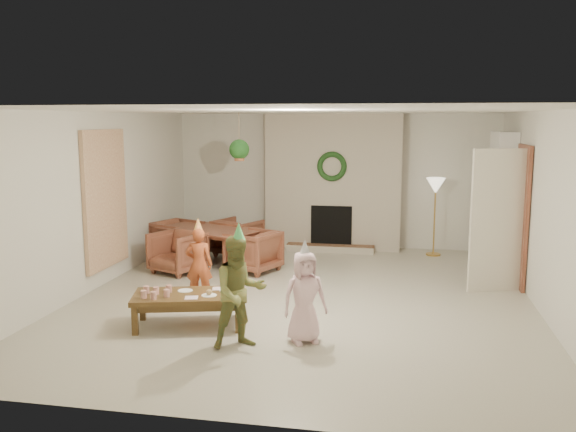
% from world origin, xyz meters
% --- Properties ---
extents(floor, '(7.00, 7.00, 0.00)m').
position_xyz_m(floor, '(0.00, 0.00, 0.00)').
color(floor, '#B7B29E').
rests_on(floor, ground).
extents(ceiling, '(7.00, 7.00, 0.00)m').
position_xyz_m(ceiling, '(0.00, 0.00, 2.50)').
color(ceiling, white).
rests_on(ceiling, wall_back).
extents(wall_back, '(7.00, 0.00, 7.00)m').
position_xyz_m(wall_back, '(0.00, 3.50, 1.25)').
color(wall_back, silver).
rests_on(wall_back, floor).
extents(wall_front, '(7.00, 0.00, 7.00)m').
position_xyz_m(wall_front, '(0.00, -3.50, 1.25)').
color(wall_front, silver).
rests_on(wall_front, floor).
extents(wall_left, '(0.00, 7.00, 7.00)m').
position_xyz_m(wall_left, '(-3.00, 0.00, 1.25)').
color(wall_left, silver).
rests_on(wall_left, floor).
extents(wall_right, '(0.00, 7.00, 7.00)m').
position_xyz_m(wall_right, '(3.00, 0.00, 1.25)').
color(wall_right, silver).
rests_on(wall_right, floor).
extents(fireplace_mass, '(2.50, 0.40, 2.50)m').
position_xyz_m(fireplace_mass, '(0.00, 3.30, 1.25)').
color(fireplace_mass, '#4E1D14').
rests_on(fireplace_mass, floor).
extents(fireplace_hearth, '(1.60, 0.30, 0.12)m').
position_xyz_m(fireplace_hearth, '(0.00, 2.95, 0.06)').
color(fireplace_hearth, '#5A2F18').
rests_on(fireplace_hearth, floor).
extents(fireplace_firebox, '(0.75, 0.12, 0.75)m').
position_xyz_m(fireplace_firebox, '(0.00, 3.12, 0.45)').
color(fireplace_firebox, black).
rests_on(fireplace_firebox, floor).
extents(fireplace_wreath, '(0.54, 0.10, 0.54)m').
position_xyz_m(fireplace_wreath, '(0.00, 3.07, 1.55)').
color(fireplace_wreath, '#153A15').
rests_on(fireplace_wreath, fireplace_mass).
extents(floor_lamp_base, '(0.26, 0.26, 0.03)m').
position_xyz_m(floor_lamp_base, '(1.84, 3.00, 0.01)').
color(floor_lamp_base, gold).
rests_on(floor_lamp_base, floor).
extents(floor_lamp_post, '(0.03, 0.03, 1.24)m').
position_xyz_m(floor_lamp_post, '(1.84, 3.00, 0.64)').
color(floor_lamp_post, gold).
rests_on(floor_lamp_post, floor).
extents(floor_lamp_shade, '(0.33, 0.33, 0.28)m').
position_xyz_m(floor_lamp_shade, '(1.84, 3.00, 1.24)').
color(floor_lamp_shade, beige).
rests_on(floor_lamp_shade, floor_lamp_post).
extents(bookshelf_carcass, '(0.30, 1.00, 2.20)m').
position_xyz_m(bookshelf_carcass, '(2.84, 2.30, 1.10)').
color(bookshelf_carcass, white).
rests_on(bookshelf_carcass, floor).
extents(bookshelf_shelf_a, '(0.30, 0.92, 0.03)m').
position_xyz_m(bookshelf_shelf_a, '(2.82, 2.30, 0.45)').
color(bookshelf_shelf_a, white).
rests_on(bookshelf_shelf_a, bookshelf_carcass).
extents(bookshelf_shelf_b, '(0.30, 0.92, 0.03)m').
position_xyz_m(bookshelf_shelf_b, '(2.82, 2.30, 0.85)').
color(bookshelf_shelf_b, white).
rests_on(bookshelf_shelf_b, bookshelf_carcass).
extents(bookshelf_shelf_c, '(0.30, 0.92, 0.03)m').
position_xyz_m(bookshelf_shelf_c, '(2.82, 2.30, 1.25)').
color(bookshelf_shelf_c, white).
rests_on(bookshelf_shelf_c, bookshelf_carcass).
extents(bookshelf_shelf_d, '(0.30, 0.92, 0.03)m').
position_xyz_m(bookshelf_shelf_d, '(2.82, 2.30, 1.65)').
color(bookshelf_shelf_d, white).
rests_on(bookshelf_shelf_d, bookshelf_carcass).
extents(books_row_lower, '(0.20, 0.40, 0.24)m').
position_xyz_m(books_row_lower, '(2.80, 2.15, 0.59)').
color(books_row_lower, maroon).
rests_on(books_row_lower, bookshelf_shelf_a).
extents(books_row_mid, '(0.20, 0.44, 0.24)m').
position_xyz_m(books_row_mid, '(2.80, 2.35, 0.99)').
color(books_row_mid, '#255989').
rests_on(books_row_mid, bookshelf_shelf_b).
extents(books_row_upper, '(0.20, 0.36, 0.22)m').
position_xyz_m(books_row_upper, '(2.80, 2.20, 1.38)').
color(books_row_upper, gold).
rests_on(books_row_upper, bookshelf_shelf_c).
extents(door_frame, '(0.05, 0.86, 2.04)m').
position_xyz_m(door_frame, '(2.96, 1.20, 1.02)').
color(door_frame, brown).
rests_on(door_frame, floor).
extents(door_leaf, '(0.77, 0.32, 2.00)m').
position_xyz_m(door_leaf, '(2.58, 0.82, 1.00)').
color(door_leaf, beige).
rests_on(door_leaf, floor).
extents(curtain_panel, '(0.06, 1.20, 2.00)m').
position_xyz_m(curtain_panel, '(-2.96, 0.20, 1.25)').
color(curtain_panel, beige).
rests_on(curtain_panel, wall_left).
extents(dining_table, '(1.93, 1.55, 0.59)m').
position_xyz_m(dining_table, '(-1.88, 1.65, 0.30)').
color(dining_table, brown).
rests_on(dining_table, floor).
extents(dining_chair_near, '(0.93, 0.94, 0.66)m').
position_xyz_m(dining_chair_near, '(-2.18, 0.97, 0.33)').
color(dining_chair_near, brown).
rests_on(dining_chair_near, floor).
extents(dining_chair_far, '(0.93, 0.94, 0.66)m').
position_xyz_m(dining_chair_far, '(-1.58, 2.33, 0.33)').
color(dining_chair_far, brown).
rests_on(dining_chair_far, floor).
extents(dining_chair_left, '(0.94, 0.93, 0.66)m').
position_xyz_m(dining_chair_left, '(-2.56, 1.95, 0.33)').
color(dining_chair_left, brown).
rests_on(dining_chair_left, floor).
extents(dining_chair_right, '(0.94, 0.93, 0.66)m').
position_xyz_m(dining_chair_right, '(-1.03, 1.27, 0.33)').
color(dining_chair_right, brown).
rests_on(dining_chair_right, floor).
extents(hanging_plant_cord, '(0.01, 0.01, 0.70)m').
position_xyz_m(hanging_plant_cord, '(-1.30, 1.50, 2.15)').
color(hanging_plant_cord, tan).
rests_on(hanging_plant_cord, ceiling).
extents(hanging_plant_pot, '(0.16, 0.16, 0.12)m').
position_xyz_m(hanging_plant_pot, '(-1.30, 1.50, 1.80)').
color(hanging_plant_pot, brown).
rests_on(hanging_plant_pot, hanging_plant_cord).
extents(hanging_plant_foliage, '(0.32, 0.32, 0.32)m').
position_xyz_m(hanging_plant_foliage, '(-1.30, 1.50, 1.92)').
color(hanging_plant_foliage, '#174617').
rests_on(hanging_plant_foliage, hanging_plant_pot).
extents(coffee_table_top, '(1.39, 0.94, 0.06)m').
position_xyz_m(coffee_table_top, '(-1.14, -1.38, 0.36)').
color(coffee_table_top, brown).
rests_on(coffee_table_top, floor).
extents(coffee_table_apron, '(1.27, 0.82, 0.08)m').
position_xyz_m(coffee_table_apron, '(-1.14, -1.38, 0.29)').
color(coffee_table_apron, brown).
rests_on(coffee_table_apron, floor).
extents(coffee_leg_fl, '(0.08, 0.08, 0.33)m').
position_xyz_m(coffee_leg_fl, '(-1.63, -1.78, 0.17)').
color(coffee_leg_fl, brown).
rests_on(coffee_leg_fl, floor).
extents(coffee_leg_fr, '(0.08, 0.08, 0.33)m').
position_xyz_m(coffee_leg_fr, '(-0.52, -1.49, 0.17)').
color(coffee_leg_fr, brown).
rests_on(coffee_leg_fr, floor).
extents(coffee_leg_bl, '(0.08, 0.08, 0.33)m').
position_xyz_m(coffee_leg_bl, '(-1.76, -1.28, 0.17)').
color(coffee_leg_bl, brown).
rests_on(coffee_leg_bl, floor).
extents(coffee_leg_br, '(0.08, 0.08, 0.33)m').
position_xyz_m(coffee_leg_br, '(-0.65, -0.99, 0.17)').
color(coffee_leg_br, brown).
rests_on(coffee_leg_br, floor).
extents(cup_a, '(0.08, 0.08, 0.09)m').
position_xyz_m(cup_a, '(-1.57, -1.65, 0.43)').
color(cup_a, silver).
rests_on(cup_a, coffee_table_top).
extents(cup_b, '(0.08, 0.08, 0.09)m').
position_xyz_m(cup_b, '(-1.62, -1.46, 0.43)').
color(cup_b, silver).
rests_on(cup_b, coffee_table_top).
extents(cup_c, '(0.08, 0.08, 0.09)m').
position_xyz_m(cup_c, '(-1.45, -1.67, 0.43)').
color(cup_c, silver).
rests_on(cup_c, coffee_table_top).
extents(cup_d, '(0.08, 0.08, 0.09)m').
position_xyz_m(cup_d, '(-1.50, -1.48, 0.43)').
color(cup_d, silver).
rests_on(cup_d, coffee_table_top).
extents(cup_e, '(0.08, 0.08, 0.09)m').
position_xyz_m(cup_e, '(-1.33, -1.56, 0.43)').
color(cup_e, silver).
rests_on(cup_e, coffee_table_top).
extents(cup_f, '(0.08, 0.08, 0.09)m').
position_xyz_m(cup_f, '(-1.38, -1.37, 0.43)').
color(cup_f, silver).
rests_on(cup_f, coffee_table_top).
extents(plate_a, '(0.21, 0.21, 0.01)m').
position_xyz_m(plate_a, '(-1.22, -1.28, 0.39)').
color(plate_a, white).
rests_on(plate_a, coffee_table_top).
extents(plate_b, '(0.21, 0.21, 0.01)m').
position_xyz_m(plate_b, '(-0.88, -1.42, 0.39)').
color(plate_b, white).
rests_on(plate_b, coffee_table_top).
extents(plate_c, '(0.21, 0.21, 0.01)m').
position_xyz_m(plate_c, '(-0.74, -1.18, 0.39)').
color(plate_c, white).
rests_on(plate_c, coffee_table_top).
extents(food_scoop, '(0.08, 0.08, 0.07)m').
position_xyz_m(food_scoop, '(-0.88, -1.42, 0.43)').
color(food_scoop, tan).
rests_on(food_scoop, plate_b).
extents(napkin_left, '(0.18, 0.18, 0.01)m').
position_xyz_m(napkin_left, '(-1.05, -1.54, 0.39)').
color(napkin_left, '#EBADC6').
rests_on(napkin_left, coffee_table_top).
extents(napkin_right, '(0.18, 0.18, 0.01)m').
position_xyz_m(napkin_right, '(-0.85, -1.13, 0.39)').
color(napkin_right, '#EBADC6').
rests_on(napkin_right, coffee_table_top).
extents(child_red, '(0.38, 0.28, 0.99)m').
position_xyz_m(child_red, '(-1.35, -0.40, 0.49)').
color(child_red, '#A74823').
rests_on(child_red, floor).
extents(party_hat_red, '(0.16, 0.16, 0.19)m').
position_xyz_m(party_hat_red, '(-1.35, -0.40, 1.03)').
color(party_hat_red, '#FAEF53').
rests_on(party_hat_red, child_red).
extents(child_plaid, '(0.74, 0.69, 1.20)m').
position_xyz_m(child_plaid, '(-0.38, -1.90, 0.60)').
color(child_plaid, olive).
rests_on(child_plaid, floor).
extents(party_hat_plaid, '(0.17, 0.17, 0.20)m').
position_xyz_m(party_hat_plaid, '(-0.38, -1.90, 1.24)').
color(party_hat_plaid, '#54C668').
rests_on(party_hat_plaid, child_plaid).
extents(child_pink, '(0.58, 0.52, 1.01)m').
position_xyz_m(child_pink, '(0.27, -1.63, 0.50)').
color(child_pink, '#F6C5CF').
rests_on(child_pink, floor).
extents(party_hat_pink, '(0.17, 0.17, 0.18)m').
position_xyz_m(party_hat_pink, '(0.27, -1.63, 1.05)').
color(party_hat_pink, '#AFB0B6').
rests_on(party_hat_pink, child_pink).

